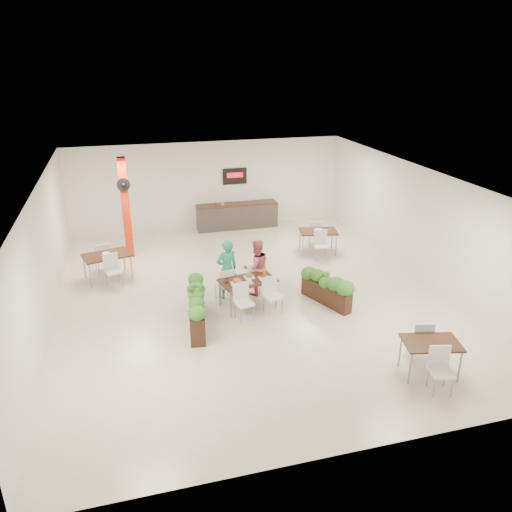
# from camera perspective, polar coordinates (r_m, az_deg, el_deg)

# --- Properties ---
(ground) EXTENTS (12.00, 12.00, 0.00)m
(ground) POSITION_cam_1_polar(r_m,az_deg,el_deg) (13.54, -0.73, -4.53)
(ground) COLOR beige
(ground) RESTS_ON ground
(room_shell) EXTENTS (10.10, 12.10, 3.22)m
(room_shell) POSITION_cam_1_polar(r_m,az_deg,el_deg) (12.77, -0.77, 3.55)
(room_shell) COLOR white
(room_shell) RESTS_ON ground
(red_column) EXTENTS (0.40, 0.41, 3.20)m
(red_column) POSITION_cam_1_polar(r_m,az_deg,el_deg) (16.13, -14.67, 5.42)
(red_column) COLOR red
(red_column) RESTS_ON ground
(service_counter) EXTENTS (3.00, 0.64, 2.20)m
(service_counter) POSITION_cam_1_polar(r_m,az_deg,el_deg) (18.69, -2.16, 4.69)
(service_counter) COLOR #312F2C
(service_counter) RESTS_ON ground
(main_table) EXTENTS (1.54, 1.84, 0.92)m
(main_table) POSITION_cam_1_polar(r_m,az_deg,el_deg) (12.71, -0.96, -3.22)
(main_table) COLOR black
(main_table) RESTS_ON ground
(diner_man) EXTENTS (0.66, 0.51, 1.63)m
(diner_man) POSITION_cam_1_polar(r_m,az_deg,el_deg) (13.14, -3.34, -1.51)
(diner_man) COLOR #229672
(diner_man) RESTS_ON ground
(diner_woman) EXTENTS (0.86, 0.73, 1.56)m
(diner_woman) POSITION_cam_1_polar(r_m,az_deg,el_deg) (13.33, 0.03, -1.30)
(diner_woman) COLOR #D15D6E
(diner_woman) RESTS_ON ground
(planter_left) EXTENTS (0.64, 2.11, 1.11)m
(planter_left) POSITION_cam_1_polar(r_m,az_deg,el_deg) (11.97, -6.79, -5.63)
(planter_left) COLOR black
(planter_left) RESTS_ON ground
(planter_right) EXTENTS (0.89, 1.63, 0.89)m
(planter_right) POSITION_cam_1_polar(r_m,az_deg,el_deg) (13.06, 8.03, -3.47)
(planter_right) COLOR black
(planter_right) RESTS_ON ground
(side_table_a) EXTENTS (1.47, 1.67, 0.92)m
(side_table_a) POSITION_cam_1_polar(r_m,az_deg,el_deg) (14.92, -16.68, -0.25)
(side_table_a) COLOR black
(side_table_a) RESTS_ON ground
(side_table_b) EXTENTS (1.34, 1.67, 0.92)m
(side_table_b) POSITION_cam_1_polar(r_m,az_deg,el_deg) (16.37, 7.11, 2.49)
(side_table_b) COLOR black
(side_table_b) RESTS_ON ground
(side_table_c) EXTENTS (1.25, 1.67, 0.92)m
(side_table_c) POSITION_cam_1_polar(r_m,az_deg,el_deg) (10.72, 19.35, -9.85)
(side_table_c) COLOR black
(side_table_c) RESTS_ON ground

